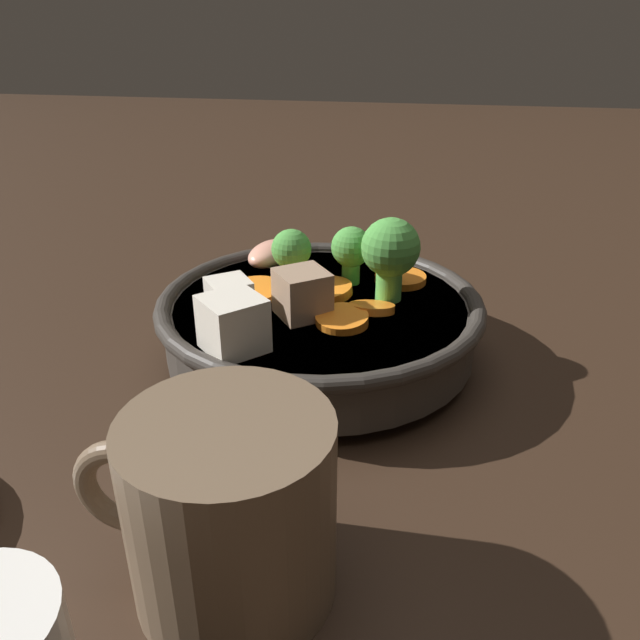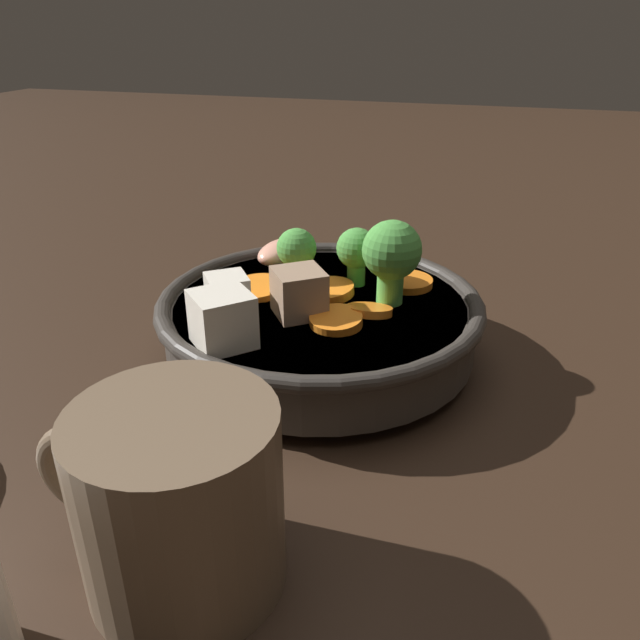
{
  "view_description": "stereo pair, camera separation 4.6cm",
  "coord_description": "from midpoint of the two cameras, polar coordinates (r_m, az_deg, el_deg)",
  "views": [
    {
      "loc": [
        -0.07,
        0.41,
        0.24
      ],
      "look_at": [
        0.0,
        0.0,
        0.03
      ],
      "focal_mm": 35.0,
      "sensor_mm": 36.0,
      "label": 1
    },
    {
      "loc": [
        -0.12,
        0.4,
        0.24
      ],
      "look_at": [
        0.0,
        0.0,
        0.03
      ],
      "focal_mm": 35.0,
      "sensor_mm": 36.0,
      "label": 2
    }
  ],
  "objects": [
    {
      "name": "dark_mug",
      "position": [
        0.29,
        -13.66,
        -16.51
      ],
      "size": [
        0.12,
        0.09,
        0.09
      ],
      "color": "brown",
      "rests_on": "ground_plane"
    },
    {
      "name": "ground_plane",
      "position": [
        0.48,
        -2.78,
        -3.51
      ],
      "size": [
        3.0,
        3.0,
        0.0
      ],
      "primitive_type": "plane",
      "color": "black"
    },
    {
      "name": "stirfry_bowl",
      "position": [
        0.46,
        -2.88,
        0.36
      ],
      "size": [
        0.24,
        0.24,
        0.11
      ],
      "color": "#38332D",
      "rests_on": "ground_plane"
    }
  ]
}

